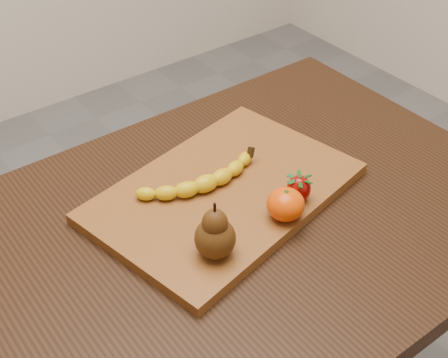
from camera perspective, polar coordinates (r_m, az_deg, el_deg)
table at (r=1.12m, az=1.02°, el=-7.21°), size 1.00×0.70×0.76m
cutting_board at (r=1.09m, az=0.00°, el=-1.24°), size 0.50×0.38×0.02m
banana at (r=1.07m, az=-1.72°, el=-0.43°), size 0.20×0.07×0.03m
pear at (r=0.93m, az=-0.83°, el=-4.64°), size 0.08×0.08×0.10m
mandarin at (r=1.01m, az=5.65°, el=-2.31°), size 0.07×0.07×0.05m
strawberry at (r=1.05m, az=6.85°, el=-0.82°), size 0.05×0.05×0.05m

